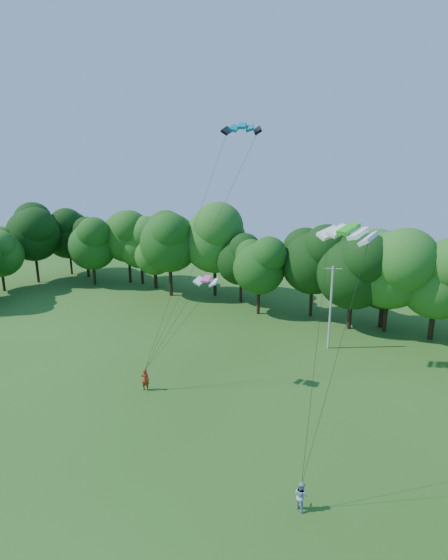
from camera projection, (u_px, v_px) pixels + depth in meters
The scene contains 9 objects.
ground at pixel (117, 522), 23.20m from camera, with size 160.00×160.00×0.00m, color #254F15.
utility_pole at pixel (331, 307), 44.07m from camera, with size 1.62×0.78×8.69m.
kite_flyer_left at pixel (145, 379), 36.56m from camera, with size 0.70×0.46×1.91m, color #9F2A14.
kite_flyer_right at pixel (301, 495), 23.87m from camera, with size 0.82×0.64×1.70m, color #9DBADA.
kite_teal at pixel (242, 126), 34.88m from camera, with size 3.41×2.38×0.64m.
kite_green at pixel (349, 229), 22.10m from camera, with size 3.20×2.20×0.54m.
kite_pink at pixel (206, 279), 35.10m from camera, with size 2.07×1.20×0.41m.
tree_back_west at pixel (128, 232), 68.49m from camera, with size 8.96×8.96×13.04m.
tree_back_center at pixel (386, 264), 49.19m from camera, with size 8.33×8.33×12.12m.
Camera 1 is at (14.46, -13.78, 18.35)m, focal length 28.00 mm.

